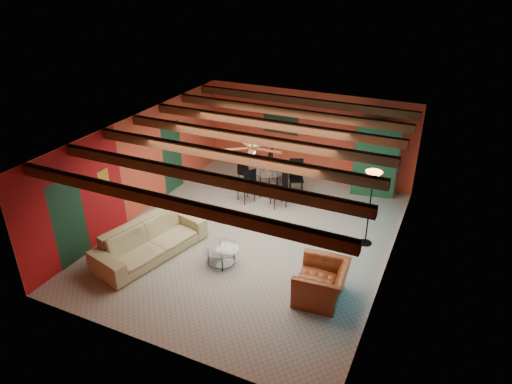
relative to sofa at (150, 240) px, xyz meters
The scene contains 11 objects.
room 3.22m from the sofa, 44.63° to the left, with size 6.52×8.01×2.71m.
sofa is the anchor object (origin of this frame).
armchair 4.05m from the sofa, ahead, with size 1.14×1.00×0.74m, color #662A12.
coffee_table 1.70m from the sofa, 12.73° to the left, with size 0.81×0.81×0.42m, color white, non-canonical shape.
dining_table 4.20m from the sofa, 72.76° to the left, with size 1.99×1.99×1.04m, color silver, non-canonical shape.
armoire 6.74m from the sofa, 53.27° to the left, with size 1.16×0.57×2.04m, color maroon.
floor_lamp 5.14m from the sofa, 29.96° to the left, with size 0.39×0.39×1.92m, color black, non-canonical shape.
ceiling_fan 3.16m from the sofa, 42.81° to the left, with size 1.50×1.50×0.44m, color #472614, non-canonical shape.
painting 5.85m from the sofa, 80.78° to the left, with size 1.05×0.03×0.65m, color black.
potted_plant 6.98m from the sofa, 53.27° to the left, with size 0.45×0.39×0.50m, color #26661E.
vase 4.26m from the sofa, 72.76° to the left, with size 0.19×0.19×0.20m, color orange.
Camera 1 is at (4.16, -8.80, 6.21)m, focal length 32.44 mm.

